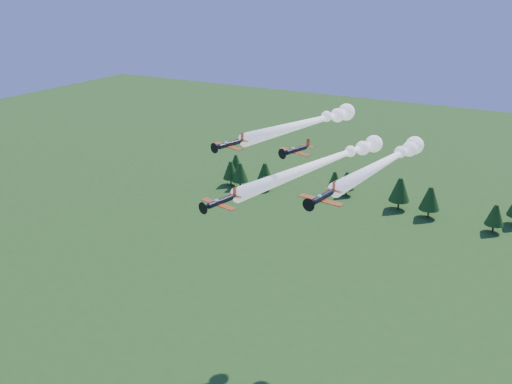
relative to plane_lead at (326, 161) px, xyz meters
The scene contains 5 objects.
plane_lead is the anchor object (origin of this frame).
plane_left 10.94m from the plane_lead, 133.02° to the left, with size 14.40×39.42×3.70m.
plane_right 11.51m from the plane_lead, 14.98° to the left, with size 10.82×42.45×3.70m.
plane_slot 13.97m from the plane_lead, 92.24° to the right, with size 6.45×7.16×2.26m.
treeline 99.77m from the plane_lead, 93.40° to the left, with size 162.27×21.38×11.90m.
Camera 1 is at (42.19, -79.02, 78.17)m, focal length 40.00 mm.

